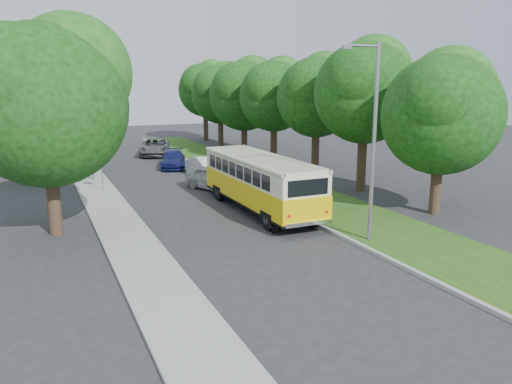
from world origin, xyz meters
name	(u,v)px	position (x,y,z in m)	size (l,w,h in m)	color
ground	(250,238)	(0.00, 0.00, 0.00)	(120.00, 120.00, 0.00)	#2A2A2C
curb	(274,203)	(3.60, 5.00, 0.07)	(0.20, 70.00, 0.15)	gray
grass_verge	(312,199)	(5.95, 5.00, 0.07)	(4.50, 70.00, 0.13)	#214913
sidewalk	(116,221)	(-4.80, 5.00, 0.06)	(2.20, 70.00, 0.12)	gray
treeline	(193,90)	(3.15, 17.99, 5.93)	(24.27, 41.91, 9.46)	#332319
lamppost_near	(372,137)	(4.21, -2.50, 4.37)	(1.71, 0.16, 8.00)	gray
lamppost_far	(88,120)	(-4.70, 16.00, 4.12)	(1.71, 0.16, 7.50)	gray
warning_sign	(101,165)	(-4.50, 11.98, 1.71)	(0.56, 0.10, 2.50)	gray
vintage_bus	(260,184)	(2.28, 4.00, 1.45)	(2.52, 9.78, 2.90)	yellow
car_silver	(215,178)	(1.91, 9.95, 0.72)	(1.71, 4.25, 1.45)	#ADADB2
car_white	(207,167)	(2.85, 14.16, 0.71)	(1.50, 4.30, 1.42)	silver
car_blue	(173,159)	(1.72, 19.08, 0.66)	(1.84, 4.52, 1.31)	navy
car_grey	(155,147)	(1.95, 26.37, 0.77)	(2.54, 5.51, 1.53)	#55575D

